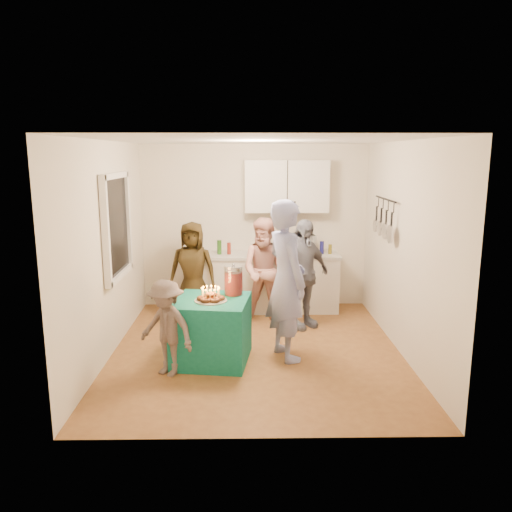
{
  "coord_description": "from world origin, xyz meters",
  "views": [
    {
      "loc": [
        -0.1,
        -5.95,
        2.44
      ],
      "look_at": [
        0.0,
        0.35,
        1.15
      ],
      "focal_mm": 35.0,
      "sensor_mm": 36.0,
      "label": 1
    }
  ],
  "objects_px": {
    "woman_back_right": "(302,274)",
    "child_near_left": "(167,328)",
    "counter": "(267,283)",
    "man_birthday": "(286,280)",
    "microwave": "(296,244)",
    "punch_jar": "(233,281)",
    "party_table": "(212,330)",
    "woman_back_center": "(266,271)",
    "woman_back_left": "(193,270)"
  },
  "relations": [
    {
      "from": "counter",
      "to": "punch_jar",
      "type": "xyz_separation_m",
      "value": [
        -0.48,
        -1.79,
        0.5
      ]
    },
    {
      "from": "party_table",
      "to": "child_near_left",
      "type": "distance_m",
      "value": 0.63
    },
    {
      "from": "man_birthday",
      "to": "woman_back_right",
      "type": "xyz_separation_m",
      "value": [
        0.31,
        1.07,
        -0.19
      ]
    },
    {
      "from": "party_table",
      "to": "woman_back_right",
      "type": "relative_size",
      "value": 0.55
    },
    {
      "from": "punch_jar",
      "to": "child_near_left",
      "type": "relative_size",
      "value": 0.31
    },
    {
      "from": "child_near_left",
      "to": "microwave",
      "type": "bearing_deg",
      "value": 86.74
    },
    {
      "from": "woman_back_left",
      "to": "woman_back_right",
      "type": "xyz_separation_m",
      "value": [
        1.6,
        -0.5,
        0.05
      ]
    },
    {
      "from": "woman_back_left",
      "to": "child_near_left",
      "type": "relative_size",
      "value": 1.33
    },
    {
      "from": "microwave",
      "to": "punch_jar",
      "type": "height_order",
      "value": "microwave"
    },
    {
      "from": "punch_jar",
      "to": "woman_back_left",
      "type": "height_order",
      "value": "woman_back_left"
    },
    {
      "from": "microwave",
      "to": "punch_jar",
      "type": "distance_m",
      "value": 2.01
    },
    {
      "from": "party_table",
      "to": "punch_jar",
      "type": "height_order",
      "value": "punch_jar"
    },
    {
      "from": "man_birthday",
      "to": "counter",
      "type": "bearing_deg",
      "value": -16.75
    },
    {
      "from": "microwave",
      "to": "punch_jar",
      "type": "bearing_deg",
      "value": -130.68
    },
    {
      "from": "microwave",
      "to": "woman_back_right",
      "type": "relative_size",
      "value": 0.35
    },
    {
      "from": "counter",
      "to": "party_table",
      "type": "bearing_deg",
      "value": -110.27
    },
    {
      "from": "man_birthday",
      "to": "woman_back_left",
      "type": "relative_size",
      "value": 1.32
    },
    {
      "from": "microwave",
      "to": "woman_back_center",
      "type": "relative_size",
      "value": 0.36
    },
    {
      "from": "woman_back_center",
      "to": "woman_back_right",
      "type": "xyz_separation_m",
      "value": [
        0.51,
        -0.22,
        0.0
      ]
    },
    {
      "from": "counter",
      "to": "woman_back_right",
      "type": "distance_m",
      "value": 1.02
    },
    {
      "from": "punch_jar",
      "to": "man_birthday",
      "type": "relative_size",
      "value": 0.18
    },
    {
      "from": "counter",
      "to": "man_birthday",
      "type": "bearing_deg",
      "value": -85.37
    },
    {
      "from": "woman_back_center",
      "to": "child_near_left",
      "type": "distance_m",
      "value": 2.13
    },
    {
      "from": "woman_back_left",
      "to": "woman_back_center",
      "type": "relative_size",
      "value": 0.94
    },
    {
      "from": "microwave",
      "to": "counter",
      "type": "bearing_deg",
      "value": 166.6
    },
    {
      "from": "man_birthday",
      "to": "child_near_left",
      "type": "bearing_deg",
      "value": 87.83
    },
    {
      "from": "woman_back_center",
      "to": "woman_back_right",
      "type": "distance_m",
      "value": 0.55
    },
    {
      "from": "counter",
      "to": "woman_back_center",
      "type": "relative_size",
      "value": 1.42
    },
    {
      "from": "punch_jar",
      "to": "woman_back_right",
      "type": "bearing_deg",
      "value": 45.23
    },
    {
      "from": "man_birthday",
      "to": "woman_back_left",
      "type": "height_order",
      "value": "man_birthday"
    },
    {
      "from": "woman_back_right",
      "to": "party_table",
      "type": "bearing_deg",
      "value": -169.97
    },
    {
      "from": "microwave",
      "to": "punch_jar",
      "type": "relative_size",
      "value": 1.62
    },
    {
      "from": "woman_back_right",
      "to": "child_near_left",
      "type": "distance_m",
      "value": 2.29
    },
    {
      "from": "counter",
      "to": "man_birthday",
      "type": "xyz_separation_m",
      "value": [
        0.15,
        -1.9,
        0.54
      ]
    },
    {
      "from": "man_birthday",
      "to": "child_near_left",
      "type": "relative_size",
      "value": 1.76
    },
    {
      "from": "counter",
      "to": "woman_back_right",
      "type": "xyz_separation_m",
      "value": [
        0.46,
        -0.83,
        0.35
      ]
    },
    {
      "from": "party_table",
      "to": "woman_back_left",
      "type": "bearing_deg",
      "value": 103.5
    },
    {
      "from": "microwave",
      "to": "woman_back_center",
      "type": "distance_m",
      "value": 0.83
    },
    {
      "from": "party_table",
      "to": "child_near_left",
      "type": "height_order",
      "value": "child_near_left"
    },
    {
      "from": "counter",
      "to": "child_near_left",
      "type": "relative_size",
      "value": 2.01
    },
    {
      "from": "punch_jar",
      "to": "woman_back_left",
      "type": "relative_size",
      "value": 0.23
    },
    {
      "from": "microwave",
      "to": "child_near_left",
      "type": "distance_m",
      "value": 2.94
    },
    {
      "from": "microwave",
      "to": "child_near_left",
      "type": "relative_size",
      "value": 0.5
    },
    {
      "from": "counter",
      "to": "child_near_left",
      "type": "distance_m",
      "value": 2.67
    },
    {
      "from": "microwave",
      "to": "woman_back_right",
      "type": "height_order",
      "value": "woman_back_right"
    },
    {
      "from": "woman_back_center",
      "to": "microwave",
      "type": "bearing_deg",
      "value": 65.93
    },
    {
      "from": "party_table",
      "to": "child_near_left",
      "type": "bearing_deg",
      "value": -141.21
    },
    {
      "from": "counter",
      "to": "party_table",
      "type": "distance_m",
      "value": 2.13
    },
    {
      "from": "microwave",
      "to": "child_near_left",
      "type": "bearing_deg",
      "value": -138.18
    },
    {
      "from": "party_table",
      "to": "counter",
      "type": "bearing_deg",
      "value": 69.73
    }
  ]
}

